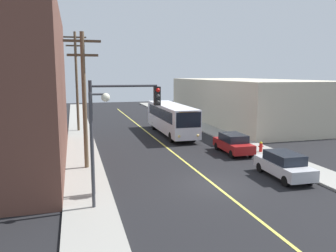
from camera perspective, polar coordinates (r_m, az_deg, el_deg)
name	(u,v)px	position (r m, az deg, el deg)	size (l,w,h in m)	color
ground_plane	(214,184)	(20.46, 7.70, -9.74)	(120.00, 120.00, 0.00)	black
sidewalk_left	(83,153)	(28.51, -14.21, -4.44)	(2.50, 90.00, 0.15)	gray
sidewalk_right	(243,143)	(32.22, 12.54, -2.85)	(2.50, 90.00, 0.15)	gray
lane_stripe_center	(155,138)	(34.30, -2.25, -2.06)	(0.16, 60.00, 0.01)	#D8CC4C
building_right_warehouse	(245,101)	(46.92, 12.79, 4.17)	(12.00, 27.06, 5.70)	beige
city_bus	(171,118)	(36.18, 0.51, 1.42)	(2.71, 12.19, 3.20)	silver
parked_car_silver	(284,165)	(22.45, 18.98, -6.22)	(1.96, 4.46, 1.62)	#B7B7BC
parked_car_red	(233,143)	(28.18, 10.95, -2.88)	(1.91, 4.44, 1.62)	maroon
utility_pole_near	(84,94)	(23.11, -13.97, 5.24)	(2.40, 0.28, 9.02)	brown
utility_pole_mid	(77,77)	(38.97, -15.18, 7.94)	(2.40, 0.28, 10.84)	brown
traffic_signal_left_corner	(121,116)	(17.93, -7.93, 1.76)	(3.75, 0.48, 6.00)	#2D2D33
street_lamp_left	(96,133)	(16.08, -12.01, -1.18)	(0.98, 0.40, 5.50)	#38383D
fire_hydrant	(261,146)	(28.73, 15.40, -3.34)	(0.44, 0.26, 0.84)	red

